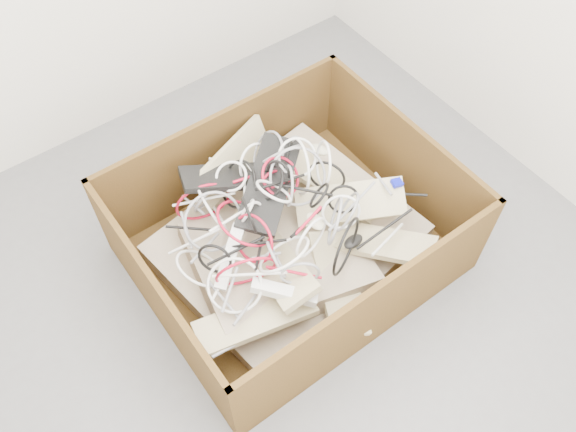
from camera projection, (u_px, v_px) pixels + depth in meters
ground at (283, 315)px, 2.59m from camera, size 3.00×3.00×0.00m
room_shell at (280, 102)px, 1.57m from camera, size 3.04×3.04×2.50m
cardboard_box at (287, 244)px, 2.65m from camera, size 1.29×1.08×0.52m
keyboard_pile at (292, 223)px, 2.53m from camera, size 1.11×1.06×0.37m
mice_scatter at (288, 226)px, 2.44m from camera, size 0.81×0.66×0.20m
power_strip_left at (230, 257)px, 2.34m from camera, size 0.24×0.21×0.11m
power_strip_right at (284, 292)px, 2.27m from camera, size 0.22×0.22×0.09m
vga_plug at (397, 183)px, 2.56m from camera, size 0.06×0.05×0.03m
cable_tangle at (270, 209)px, 2.42m from camera, size 1.13×0.81×0.40m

